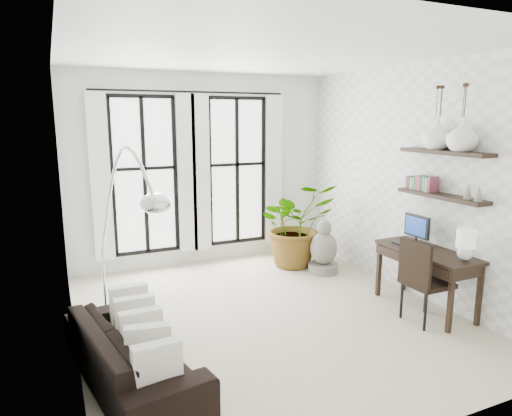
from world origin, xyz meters
TOP-DOWN VIEW (x-y plane):
  - floor at (0.00, 0.00)m, footprint 5.00×5.00m
  - ceiling at (0.00, 0.00)m, footprint 5.00×5.00m
  - wall_left at (-2.25, 0.00)m, footprint 0.00×5.00m
  - wall_right at (2.25, 0.00)m, footprint 0.00×5.00m
  - wall_back at (0.00, 2.50)m, footprint 4.50×0.00m
  - windows at (-0.20, 2.43)m, footprint 3.26×0.13m
  - wall_shelves at (2.11, -0.65)m, footprint 0.25×1.30m
  - sofa at (-1.80, -0.82)m, footprint 1.12×2.11m
  - throw_pillows at (-1.70, -0.82)m, footprint 0.40×1.52m
  - plant at (1.32, 1.63)m, footprint 1.34×1.18m
  - desk at (1.94, -0.73)m, footprint 0.58×1.37m
  - desk_chair at (1.61, -0.96)m, footprint 0.50×0.50m
  - arc_lamp at (-1.70, -0.21)m, footprint 0.71×1.45m
  - buddha at (1.55, 1.10)m, footprint 0.48×0.48m
  - vase_a at (2.11, -0.94)m, footprint 0.37×0.37m
  - vase_b at (2.11, -0.54)m, footprint 0.37×0.37m

SIDE VIEW (x-z plane):
  - floor at x=0.00m, z-range 0.00..0.00m
  - sofa at x=-1.80m, z-range 0.00..0.58m
  - buddha at x=1.55m, z-range -0.07..0.80m
  - throw_pillows at x=-1.70m, z-range 0.30..0.70m
  - desk_chair at x=1.61m, z-range 0.07..1.12m
  - plant at x=1.32m, z-range 0.00..1.43m
  - desk at x=1.94m, z-range 0.15..1.35m
  - windows at x=-0.20m, z-range 0.24..2.88m
  - wall_left at x=-2.25m, z-range -0.90..4.10m
  - wall_right at x=2.25m, z-range -0.90..4.10m
  - wall_back at x=0.00m, z-range -0.65..3.85m
  - arc_lamp at x=-1.70m, z-range 0.60..2.80m
  - wall_shelves at x=2.11m, z-range 1.43..2.03m
  - vase_a at x=2.11m, z-range 2.07..2.46m
  - vase_b at x=2.11m, z-range 2.07..2.46m
  - ceiling at x=0.00m, z-range 3.20..3.20m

